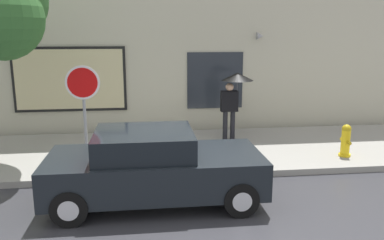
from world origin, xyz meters
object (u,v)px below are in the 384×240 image
parked_car (153,167)px  pedestrian_with_umbrella (234,88)px  stop_sign (83,97)px  fire_hydrant (346,141)px

parked_car → pedestrian_with_umbrella: bearing=57.2°
pedestrian_with_umbrella → parked_car: bearing=-122.8°
stop_sign → parked_car: bearing=-49.5°
fire_hydrant → stop_sign: bearing=-179.1°
parked_car → stop_sign: bearing=130.5°
fire_hydrant → pedestrian_with_umbrella: (-2.45, 1.92, 1.11)m
pedestrian_with_umbrella → stop_sign: stop_sign is taller
parked_car → pedestrian_with_umbrella: (2.42, 3.76, 0.96)m
pedestrian_with_umbrella → stop_sign: (-3.91, -2.02, 0.16)m
parked_car → pedestrian_with_umbrella: 4.58m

